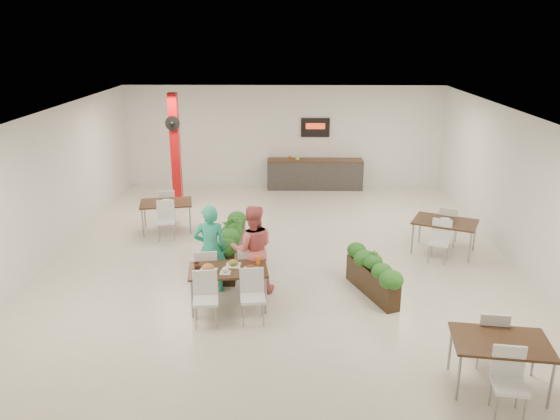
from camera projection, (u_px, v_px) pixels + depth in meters
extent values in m
plane|color=beige|center=(280.00, 258.00, 12.09)|extent=(12.00, 12.00, 0.00)
cube|color=white|center=(284.00, 137.00, 17.29)|extent=(10.00, 0.10, 3.20)
cube|color=white|center=(271.00, 341.00, 5.89)|extent=(10.00, 0.10, 3.20)
cube|color=white|center=(47.00, 188.00, 11.67)|extent=(0.10, 12.00, 3.20)
cube|color=white|center=(517.00, 190.00, 11.51)|extent=(0.10, 12.00, 3.20)
cube|color=white|center=(280.00, 113.00, 11.09)|extent=(10.00, 12.00, 0.04)
cube|color=#AB0B0E|center=(176.00, 151.00, 15.25)|extent=(0.25, 0.25, 3.20)
cylinder|color=black|center=(173.00, 123.00, 14.83)|extent=(0.40, 0.06, 0.40)
sphere|color=black|center=(172.00, 124.00, 14.79)|extent=(0.12, 0.12, 0.12)
cube|color=#2B2826|center=(315.00, 175.00, 17.30)|extent=(3.00, 0.60, 0.90)
cube|color=black|center=(315.00, 160.00, 17.15)|extent=(3.00, 0.62, 0.04)
cube|color=black|center=(315.00, 128.00, 17.14)|extent=(0.90, 0.04, 0.60)
cube|color=red|center=(315.00, 126.00, 17.10)|extent=(0.60, 0.02, 0.18)
imported|color=#A63A1B|center=(290.00, 157.00, 17.13)|extent=(0.09, 0.09, 0.19)
imported|color=gold|center=(298.00, 157.00, 17.13)|extent=(0.13, 0.13, 0.17)
cube|color=black|center=(228.00, 270.00, 9.75)|extent=(1.49, 0.97, 0.04)
cylinder|color=gray|center=(192.00, 299.00, 9.48)|extent=(0.04, 0.04, 0.71)
cylinder|color=gray|center=(265.00, 295.00, 9.61)|extent=(0.04, 0.04, 0.71)
cylinder|color=gray|center=(194.00, 282.00, 10.12)|extent=(0.04, 0.04, 0.71)
cylinder|color=gray|center=(262.00, 279.00, 10.25)|extent=(0.04, 0.04, 0.71)
cube|color=white|center=(207.00, 271.00, 10.36)|extent=(0.47, 0.47, 0.05)
cube|color=white|center=(206.00, 263.00, 10.10)|extent=(0.42, 0.09, 0.45)
cylinder|color=gray|center=(216.00, 278.00, 10.61)|extent=(0.02, 0.02, 0.43)
cylinder|color=gray|center=(198.00, 279.00, 10.57)|extent=(0.02, 0.02, 0.43)
cylinder|color=gray|center=(216.00, 286.00, 10.29)|extent=(0.02, 0.02, 0.43)
cylinder|color=gray|center=(198.00, 287.00, 10.25)|extent=(0.02, 0.02, 0.43)
cube|color=white|center=(249.00, 269.00, 10.44)|extent=(0.47, 0.47, 0.05)
cube|color=white|center=(249.00, 261.00, 10.19)|extent=(0.42, 0.09, 0.45)
cylinder|color=gray|center=(257.00, 276.00, 10.70)|extent=(0.02, 0.02, 0.43)
cylinder|color=gray|center=(240.00, 277.00, 10.66)|extent=(0.02, 0.02, 0.43)
cylinder|color=gray|center=(258.00, 284.00, 10.38)|extent=(0.02, 0.02, 0.43)
cylinder|color=gray|center=(240.00, 285.00, 10.34)|extent=(0.02, 0.02, 0.43)
cube|color=white|center=(206.00, 301.00, 9.23)|extent=(0.47, 0.47, 0.05)
cube|color=white|center=(205.00, 282.00, 9.33)|extent=(0.42, 0.09, 0.45)
cylinder|color=gray|center=(196.00, 319.00, 9.12)|extent=(0.02, 0.02, 0.43)
cylinder|color=gray|center=(216.00, 317.00, 9.16)|extent=(0.02, 0.02, 0.43)
cylinder|color=gray|center=(196.00, 309.00, 9.44)|extent=(0.02, 0.02, 0.43)
cylinder|color=gray|center=(216.00, 308.00, 9.48)|extent=(0.02, 0.02, 0.43)
cube|color=white|center=(253.00, 298.00, 9.31)|extent=(0.47, 0.47, 0.05)
cube|color=white|center=(252.00, 280.00, 9.41)|extent=(0.42, 0.09, 0.45)
cylinder|color=gray|center=(244.00, 316.00, 9.21)|extent=(0.02, 0.02, 0.43)
cylinder|color=gray|center=(264.00, 315.00, 9.24)|extent=(0.02, 0.02, 0.43)
cylinder|color=gray|center=(243.00, 306.00, 9.53)|extent=(0.02, 0.02, 0.43)
cylinder|color=gray|center=(262.00, 305.00, 9.56)|extent=(0.02, 0.02, 0.43)
cube|color=white|center=(208.00, 272.00, 9.61)|extent=(0.34, 0.34, 0.01)
ellipsoid|color=#A15628|center=(208.00, 268.00, 9.58)|extent=(0.22, 0.22, 0.13)
cube|color=white|center=(233.00, 265.00, 9.86)|extent=(0.29, 0.29, 0.01)
ellipsoid|color=#C37022|center=(233.00, 262.00, 9.84)|extent=(0.18, 0.18, 0.11)
cube|color=white|center=(251.00, 270.00, 9.67)|extent=(0.29, 0.29, 0.01)
ellipsoid|color=#541910|center=(251.00, 267.00, 9.65)|extent=(0.16, 0.16, 0.10)
cube|color=white|center=(225.00, 273.00, 9.56)|extent=(0.20, 0.20, 0.01)
ellipsoid|color=white|center=(225.00, 270.00, 9.55)|extent=(0.12, 0.12, 0.07)
cylinder|color=orange|center=(258.00, 260.00, 9.92)|extent=(0.07, 0.07, 0.15)
imported|color=brown|center=(197.00, 265.00, 9.76)|extent=(0.12, 0.12, 0.10)
imported|color=#27A987|center=(210.00, 249.00, 10.33)|extent=(0.68, 0.49, 1.73)
imported|color=#E66766|center=(253.00, 249.00, 10.32)|extent=(0.92, 0.76, 1.73)
cube|color=black|center=(233.00, 251.00, 11.60)|extent=(0.39, 2.04, 0.68)
ellipsoid|color=#195317|center=(227.00, 246.00, 10.63)|extent=(0.40, 0.40, 0.32)
ellipsoid|color=#195317|center=(229.00, 238.00, 11.04)|extent=(0.40, 0.40, 0.32)
ellipsoid|color=#195317|center=(232.00, 231.00, 11.45)|extent=(0.40, 0.40, 0.32)
ellipsoid|color=#195317|center=(235.00, 224.00, 11.87)|extent=(0.40, 0.40, 0.32)
ellipsoid|color=#195317|center=(237.00, 217.00, 12.28)|extent=(0.40, 0.40, 0.32)
imported|color=#195317|center=(232.00, 226.00, 11.42)|extent=(0.40, 0.34, 0.44)
cube|color=black|center=(372.00, 281.00, 10.35)|extent=(0.84, 1.58, 0.53)
ellipsoid|color=#195317|center=(391.00, 277.00, 9.66)|extent=(0.40, 0.40, 0.32)
ellipsoid|color=#195317|center=(382.00, 269.00, 9.95)|extent=(0.40, 0.40, 0.32)
ellipsoid|color=#195317|center=(373.00, 263.00, 10.23)|extent=(0.40, 0.40, 0.32)
ellipsoid|color=#195317|center=(364.00, 256.00, 10.52)|extent=(0.40, 0.40, 0.32)
ellipsoid|color=#195317|center=(356.00, 250.00, 10.81)|extent=(0.40, 0.40, 0.32)
imported|color=#195317|center=(373.00, 260.00, 10.22)|extent=(0.19, 0.19, 0.35)
cube|color=black|center=(166.00, 203.00, 13.53)|extent=(1.39, 1.06, 0.04)
cylinder|color=gray|center=(143.00, 223.00, 13.22)|extent=(0.04, 0.04, 0.71)
cylinder|color=gray|center=(190.00, 221.00, 13.40)|extent=(0.04, 0.04, 0.71)
cylinder|color=gray|center=(145.00, 214.00, 13.90)|extent=(0.04, 0.04, 0.71)
cylinder|color=gray|center=(190.00, 212.00, 14.08)|extent=(0.04, 0.04, 0.71)
cube|color=white|center=(167.00, 206.00, 14.18)|extent=(0.49, 0.49, 0.05)
cube|color=white|center=(167.00, 199.00, 13.92)|extent=(0.42, 0.12, 0.45)
cylinder|color=gray|center=(175.00, 213.00, 14.44)|extent=(0.02, 0.02, 0.43)
cylinder|color=gray|center=(162.00, 213.00, 14.39)|extent=(0.02, 0.02, 0.43)
cylinder|color=gray|center=(175.00, 217.00, 14.12)|extent=(0.02, 0.02, 0.43)
cylinder|color=gray|center=(161.00, 217.00, 14.07)|extent=(0.02, 0.02, 0.43)
cube|color=white|center=(166.00, 221.00, 13.06)|extent=(0.49, 0.49, 0.05)
cube|color=white|center=(166.00, 209.00, 13.16)|extent=(0.42, 0.12, 0.45)
cylinder|color=gray|center=(159.00, 234.00, 12.94)|extent=(0.02, 0.02, 0.43)
cylinder|color=gray|center=(174.00, 233.00, 13.00)|extent=(0.02, 0.02, 0.43)
cylinder|color=gray|center=(160.00, 229.00, 13.26)|extent=(0.02, 0.02, 0.43)
cylinder|color=gray|center=(174.00, 228.00, 13.32)|extent=(0.02, 0.02, 0.43)
imported|color=white|center=(166.00, 201.00, 13.52)|extent=(0.22, 0.22, 0.05)
cube|color=black|center=(445.00, 222.00, 12.19)|extent=(1.61, 1.39, 0.04)
cylinder|color=gray|center=(412.00, 239.00, 12.22)|extent=(0.04, 0.04, 0.71)
cylinder|color=gray|center=(470.00, 248.00, 11.72)|extent=(0.04, 0.04, 0.71)
cylinder|color=gray|center=(420.00, 228.00, 12.90)|extent=(0.04, 0.04, 0.71)
cylinder|color=gray|center=(475.00, 236.00, 12.39)|extent=(0.04, 0.04, 0.71)
cube|color=white|center=(448.00, 225.00, 12.79)|extent=(0.56, 0.56, 0.05)
cube|color=white|center=(448.00, 218.00, 12.55)|extent=(0.40, 0.21, 0.45)
cylinder|color=gray|center=(456.00, 234.00, 12.94)|extent=(0.02, 0.02, 0.43)
cylinder|color=gray|center=(441.00, 231.00, 13.08)|extent=(0.02, 0.02, 0.43)
cylinder|color=gray|center=(454.00, 238.00, 12.65)|extent=(0.02, 0.02, 0.43)
cylinder|color=gray|center=(439.00, 236.00, 12.79)|extent=(0.02, 0.02, 0.43)
cube|color=white|center=(439.00, 242.00, 11.76)|extent=(0.56, 0.56, 0.05)
cube|color=white|center=(442.00, 229.00, 11.85)|extent=(0.40, 0.21, 0.45)
cylinder|color=gray|center=(429.00, 254.00, 11.76)|extent=(0.02, 0.02, 0.43)
cylinder|color=gray|center=(445.00, 257.00, 11.62)|extent=(0.02, 0.02, 0.43)
cylinder|color=gray|center=(432.00, 249.00, 12.05)|extent=(0.02, 0.02, 0.43)
cylinder|color=gray|center=(448.00, 251.00, 11.91)|extent=(0.02, 0.02, 0.43)
imported|color=white|center=(445.00, 220.00, 12.18)|extent=(0.22, 0.22, 0.05)
cube|color=black|center=(501.00, 342.00, 7.49)|extent=(1.40, 1.02, 0.04)
cylinder|color=gray|center=(458.00, 378.00, 7.33)|extent=(0.04, 0.04, 0.71)
cylinder|color=gray|center=(551.00, 386.00, 7.17)|extent=(0.04, 0.04, 0.71)
cylinder|color=gray|center=(450.00, 347.00, 8.03)|extent=(0.04, 0.04, 0.71)
cylinder|color=gray|center=(534.00, 354.00, 7.87)|extent=(0.04, 0.04, 0.71)
cube|color=white|center=(489.00, 337.00, 8.14)|extent=(0.47, 0.47, 0.05)
cube|color=white|center=(494.00, 329.00, 7.88)|extent=(0.42, 0.09, 0.45)
cylinder|color=gray|center=(497.00, 345.00, 8.35)|extent=(0.02, 0.02, 0.43)
cylinder|color=gray|center=(474.00, 343.00, 8.39)|extent=(0.02, 0.02, 0.43)
cylinder|color=gray|center=(502.00, 358.00, 8.03)|extent=(0.02, 0.02, 0.43)
cylinder|color=gray|center=(478.00, 356.00, 8.07)|extent=(0.02, 0.02, 0.43)
cube|color=white|center=(509.00, 386.00, 7.01)|extent=(0.47, 0.47, 0.05)
cube|color=white|center=(508.00, 361.00, 7.11)|extent=(0.42, 0.09, 0.45)
cylinder|color=gray|center=(496.00, 409.00, 6.95)|extent=(0.02, 0.02, 0.43)
cylinder|color=gray|center=(524.00, 411.00, 6.90)|extent=(0.02, 0.02, 0.43)
cylinder|color=gray|center=(491.00, 392.00, 7.27)|extent=(0.02, 0.02, 0.43)
cylinder|color=gray|center=(517.00, 394.00, 7.22)|extent=(0.02, 0.02, 0.43)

